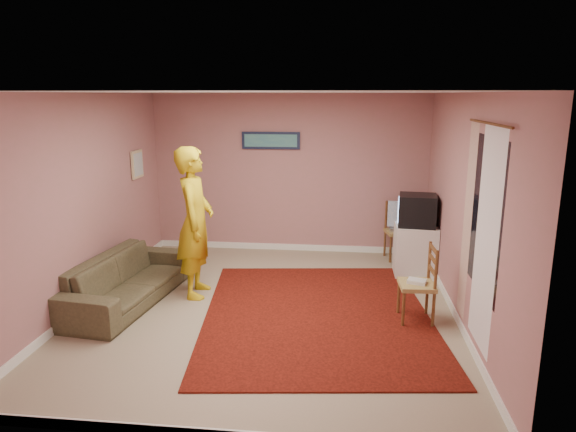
# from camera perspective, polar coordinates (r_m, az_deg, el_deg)

# --- Properties ---
(ground) EXTENTS (5.00, 5.00, 0.00)m
(ground) POSITION_cam_1_polar(r_m,az_deg,el_deg) (6.43, -2.27, -10.28)
(ground) COLOR gray
(ground) RESTS_ON ground
(wall_back) EXTENTS (4.50, 0.02, 2.60)m
(wall_back) POSITION_cam_1_polar(r_m,az_deg,el_deg) (8.47, 0.15, 4.68)
(wall_back) COLOR #9E6B68
(wall_back) RESTS_ON ground
(wall_front) EXTENTS (4.50, 0.02, 2.60)m
(wall_front) POSITION_cam_1_polar(r_m,az_deg,el_deg) (3.67, -8.26, -7.13)
(wall_front) COLOR #9E6B68
(wall_front) RESTS_ON ground
(wall_left) EXTENTS (0.02, 5.00, 2.60)m
(wall_left) POSITION_cam_1_polar(r_m,az_deg,el_deg) (6.74, -21.66, 1.48)
(wall_left) COLOR #9E6B68
(wall_left) RESTS_ON ground
(wall_right) EXTENTS (0.02, 5.00, 2.60)m
(wall_right) POSITION_cam_1_polar(r_m,az_deg,el_deg) (6.12, 18.95, 0.57)
(wall_right) COLOR #9E6B68
(wall_right) RESTS_ON ground
(ceiling) EXTENTS (4.50, 5.00, 0.02)m
(ceiling) POSITION_cam_1_polar(r_m,az_deg,el_deg) (5.89, -2.51, 13.57)
(ceiling) COLOR silver
(ceiling) RESTS_ON wall_back
(baseboard_back) EXTENTS (4.50, 0.02, 0.10)m
(baseboard_back) POSITION_cam_1_polar(r_m,az_deg,el_deg) (8.74, 0.14, -3.46)
(baseboard_back) COLOR white
(baseboard_back) RESTS_ON ground
(baseboard_left) EXTENTS (0.02, 5.00, 0.10)m
(baseboard_left) POSITION_cam_1_polar(r_m,az_deg,el_deg) (7.08, -20.72, -8.47)
(baseboard_left) COLOR white
(baseboard_left) RESTS_ON ground
(baseboard_right) EXTENTS (0.02, 5.00, 0.10)m
(baseboard_right) POSITION_cam_1_polar(r_m,az_deg,el_deg) (6.49, 18.02, -10.25)
(baseboard_right) COLOR white
(baseboard_right) RESTS_ON ground
(window) EXTENTS (0.01, 1.10, 1.50)m
(window) POSITION_cam_1_polar(r_m,az_deg,el_deg) (5.23, 21.09, 0.01)
(window) COLOR black
(window) RESTS_ON wall_right
(curtain_sheer) EXTENTS (0.01, 0.75, 2.10)m
(curtain_sheer) POSITION_cam_1_polar(r_m,az_deg,el_deg) (5.13, 21.16, -2.55)
(curtain_sheer) COLOR white
(curtain_sheer) RESTS_ON wall_right
(curtain_floral) EXTENTS (0.01, 0.35, 2.10)m
(curtain_floral) POSITION_cam_1_polar(r_m,az_deg,el_deg) (5.79, 19.31, -0.66)
(curtain_floral) COLOR beige
(curtain_floral) RESTS_ON wall_right
(curtain_rod) EXTENTS (0.02, 1.40, 0.02)m
(curtain_rod) POSITION_cam_1_polar(r_m,az_deg,el_deg) (5.10, 21.43, 9.57)
(curtain_rod) COLOR brown
(curtain_rod) RESTS_ON wall_right
(picture_back) EXTENTS (0.95, 0.04, 0.28)m
(picture_back) POSITION_cam_1_polar(r_m,az_deg,el_deg) (8.41, -1.93, 8.38)
(picture_back) COLOR #141A37
(picture_back) RESTS_ON wall_back
(picture_left) EXTENTS (0.04, 0.38, 0.42)m
(picture_left) POSITION_cam_1_polar(r_m,az_deg,el_deg) (8.11, -16.39, 5.54)
(picture_left) COLOR beige
(picture_left) RESTS_ON wall_left
(area_rug) EXTENTS (3.01, 3.59, 0.02)m
(area_rug) POSITION_cam_1_polar(r_m,az_deg,el_deg) (6.26, 3.22, -10.87)
(area_rug) COLOR black
(area_rug) RESTS_ON ground
(tv_cabinet) EXTENTS (0.58, 0.53, 0.74)m
(tv_cabinet) POSITION_cam_1_polar(r_m,az_deg,el_deg) (7.70, 13.92, -3.71)
(tv_cabinet) COLOR silver
(tv_cabinet) RESTS_ON ground
(crt_tv) EXTENTS (0.58, 0.53, 0.45)m
(crt_tv) POSITION_cam_1_polar(r_m,az_deg,el_deg) (7.55, 14.14, 0.62)
(crt_tv) COLOR black
(crt_tv) RESTS_ON tv_cabinet
(chair_a) EXTENTS (0.48, 0.47, 0.50)m
(chair_a) POSITION_cam_1_polar(r_m,az_deg,el_deg) (8.32, 12.30, -0.97)
(chair_a) COLOR tan
(chair_a) RESTS_ON ground
(dvd_player) EXTENTS (0.33, 0.24, 0.06)m
(dvd_player) POSITION_cam_1_polar(r_m,az_deg,el_deg) (8.34, 12.28, -1.40)
(dvd_player) COLOR #A6A6AB
(dvd_player) RESTS_ON chair_a
(blue_throw) EXTENTS (0.39, 0.05, 0.41)m
(blue_throw) POSITION_cam_1_polar(r_m,az_deg,el_deg) (8.28, 12.36, 0.24)
(blue_throw) COLOR #80A7D2
(blue_throw) RESTS_ON chair_a
(chair_b) EXTENTS (0.41, 0.43, 0.50)m
(chair_b) POSITION_cam_1_polar(r_m,az_deg,el_deg) (6.09, 14.16, -6.43)
(chair_b) COLOR tan
(chair_b) RESTS_ON ground
(game_console) EXTENTS (0.24, 0.20, 0.04)m
(game_console) POSITION_cam_1_polar(r_m,az_deg,el_deg) (6.12, 14.13, -7.04)
(game_console) COLOR silver
(game_console) RESTS_ON chair_b
(sofa) EXTENTS (1.06, 2.16, 0.61)m
(sofa) POSITION_cam_1_polar(r_m,az_deg,el_deg) (6.82, -17.51, -6.76)
(sofa) COLOR brown
(sofa) RESTS_ON ground
(person) EXTENTS (0.53, 0.75, 1.95)m
(person) POSITION_cam_1_polar(r_m,az_deg,el_deg) (6.69, -10.28, -0.71)
(person) COLOR gold
(person) RESTS_ON ground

